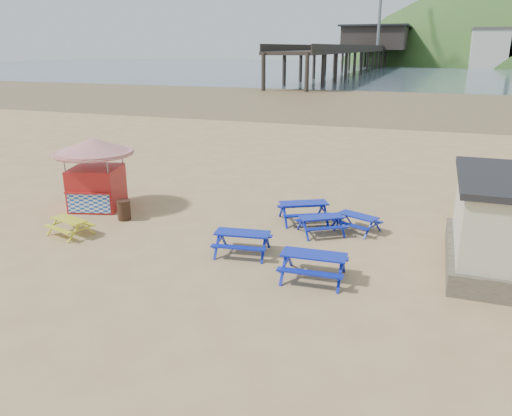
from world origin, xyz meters
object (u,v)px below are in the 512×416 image
at_px(picnic_table_blue_b, 358,223).
at_px(picnic_table_blue_a, 303,212).
at_px(ice_cream_kiosk, 95,164).
at_px(litter_bin, 124,210).
at_px(picnic_table_yellow, 70,227).

bearing_deg(picnic_table_blue_b, picnic_table_blue_a, -166.07).
bearing_deg(picnic_table_blue_b, ice_cream_kiosk, -152.12).
height_order(picnic_table_blue_b, litter_bin, litter_bin).
bearing_deg(picnic_table_blue_b, picnic_table_yellow, -134.77).
relative_size(picnic_table_blue_b, litter_bin, 2.29).
distance_m(picnic_table_blue_a, litter_bin, 7.57).
distance_m(picnic_table_blue_b, litter_bin, 9.71).
bearing_deg(ice_cream_kiosk, litter_bin, -42.04).
bearing_deg(picnic_table_blue_b, litter_bin, -144.98).
bearing_deg(picnic_table_yellow, ice_cream_kiosk, 125.42).
xyz_separation_m(picnic_table_blue_a, picnic_table_yellow, (-8.15, -4.59, -0.09)).
relative_size(picnic_table_yellow, ice_cream_kiosk, 0.42).
bearing_deg(litter_bin, picnic_table_blue_a, 18.10).
bearing_deg(ice_cream_kiosk, picnic_table_blue_a, -7.29).
distance_m(picnic_table_yellow, litter_bin, 2.44).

